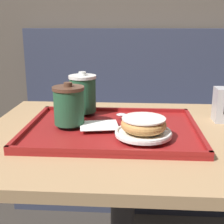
% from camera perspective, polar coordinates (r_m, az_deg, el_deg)
% --- Properties ---
extents(booth_bench, '(1.49, 0.44, 1.00)m').
position_cam_1_polar(booth_bench, '(1.92, 6.04, -5.98)').
color(booth_bench, '#33384C').
rests_on(booth_bench, ground_plane).
extents(cafe_table, '(0.89, 0.73, 0.71)m').
position_cam_1_polar(cafe_table, '(1.04, 2.00, -12.33)').
color(cafe_table, tan).
rests_on(cafe_table, ground_plane).
extents(serving_tray, '(0.52, 0.40, 0.02)m').
position_cam_1_polar(serving_tray, '(0.97, 0.00, -3.24)').
color(serving_tray, maroon).
rests_on(serving_tray, cafe_table).
extents(napkin_paper, '(0.13, 0.12, 0.00)m').
position_cam_1_polar(napkin_paper, '(0.95, -2.39, -2.44)').
color(napkin_paper, white).
rests_on(napkin_paper, serving_tray).
extents(coffee_cup_front, '(0.10, 0.10, 0.13)m').
position_cam_1_polar(coffee_cup_front, '(0.97, -7.85, 1.34)').
color(coffee_cup_front, '#235638').
rests_on(coffee_cup_front, serving_tray).
extents(coffee_cup_rear, '(0.10, 0.10, 0.14)m').
position_cam_1_polar(coffee_cup_rear, '(1.09, -5.36, 3.42)').
color(coffee_cup_rear, '#235638').
rests_on(coffee_cup_rear, serving_tray).
extents(plate_with_chocolate_donut, '(0.16, 0.16, 0.01)m').
position_cam_1_polar(plate_with_chocolate_donut, '(0.88, 5.76, -3.77)').
color(plate_with_chocolate_donut, white).
rests_on(plate_with_chocolate_donut, serving_tray).
extents(donut_chocolate_glazed, '(0.13, 0.13, 0.04)m').
position_cam_1_polar(donut_chocolate_glazed, '(0.87, 5.80, -2.19)').
color(donut_chocolate_glazed, tan).
rests_on(donut_chocolate_glazed, plate_with_chocolate_donut).
extents(spoon, '(0.14, 0.02, 0.01)m').
position_cam_1_polar(spoon, '(1.04, 2.81, -0.58)').
color(spoon, silver).
rests_on(spoon, serving_tray).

